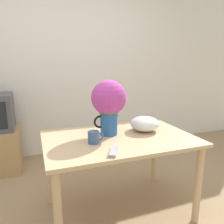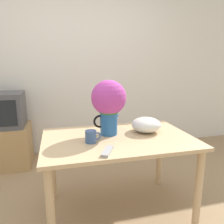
% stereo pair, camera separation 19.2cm
% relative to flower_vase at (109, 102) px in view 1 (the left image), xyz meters
% --- Properties ---
extents(wall_back, '(8.00, 0.05, 2.60)m').
position_rel_flower_vase_xyz_m(wall_back, '(-0.19, 1.52, 0.28)').
color(wall_back, silver).
rests_on(wall_back, ground_plane).
extents(table, '(1.28, 0.82, 0.73)m').
position_rel_flower_vase_xyz_m(table, '(0.06, -0.10, -0.39)').
color(table, tan).
rests_on(table, ground_plane).
extents(flower_vase, '(0.31, 0.31, 0.48)m').
position_rel_flower_vase_xyz_m(flower_vase, '(0.00, 0.00, 0.00)').
color(flower_vase, '#235B9E').
rests_on(flower_vase, table).
extents(coffee_mug, '(0.13, 0.09, 0.10)m').
position_rel_flower_vase_xyz_m(coffee_mug, '(-0.18, -0.17, -0.24)').
color(coffee_mug, '#385689').
rests_on(coffee_mug, table).
extents(white_bowl, '(0.27, 0.27, 0.14)m').
position_rel_flower_vase_xyz_m(white_bowl, '(0.35, -0.02, -0.22)').
color(white_bowl, silver).
rests_on(white_bowl, table).
extents(remote_control, '(0.13, 0.19, 0.02)m').
position_rel_flower_vase_xyz_m(remote_control, '(-0.10, -0.40, -0.28)').
color(remote_control, '#999999').
rests_on(remote_control, table).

